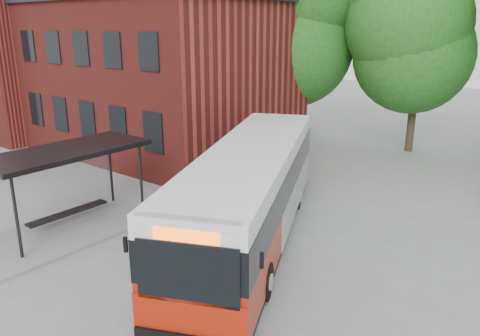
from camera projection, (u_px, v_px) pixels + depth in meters
The scene contains 6 objects.
ground at pixel (186, 254), 14.52m from camera, with size 100.00×100.00×0.00m, color gray.
station_building at pixel (134, 71), 27.76m from camera, with size 18.40×10.40×8.50m, color maroon, non-canonical shape.
bus_shelter at pixel (70, 189), 16.02m from camera, with size 3.60×7.00×2.90m, color black, non-canonical shape.
tree_0 at pixel (297, 49), 28.52m from camera, with size 7.92×7.92×11.00m, color #1B5717, non-canonical shape.
tree_1 at pixel (418, 58), 25.22m from camera, with size 7.92×7.92×10.40m, color #1B5717, non-canonical shape.
city_bus at pixel (251, 194), 15.25m from camera, with size 2.62×12.31×3.13m, color #A01B09, non-canonical shape.
Camera 1 is at (9.43, -9.28, 6.77)m, focal length 35.00 mm.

